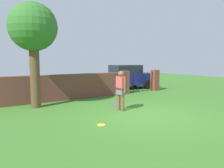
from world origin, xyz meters
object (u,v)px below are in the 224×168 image
(car, at_px, (125,77))
(frisbee_purple, at_px, (113,106))
(tree, at_px, (33,29))
(frisbee_yellow, at_px, (101,125))
(person, at_px, (121,89))

(car, relative_size, frisbee_purple, 15.99)
(tree, relative_size, frisbee_purple, 16.58)
(frisbee_yellow, bearing_deg, tree, 105.89)
(car, bearing_deg, person, -124.06)
(tree, relative_size, person, 2.76)
(person, xyz_separation_m, car, (4.17, 5.25, -0.04))
(tree, bearing_deg, frisbee_yellow, -74.11)
(tree, height_order, car, tree)
(tree, xyz_separation_m, car, (6.93, 2.74, -2.48))
(frisbee_yellow, bearing_deg, car, 48.18)
(tree, xyz_separation_m, frisbee_yellow, (1.08, -3.80, -3.34))
(car, bearing_deg, frisbee_yellow, -127.42)
(frisbee_yellow, bearing_deg, frisbee_purple, 49.16)
(person, height_order, frisbee_yellow, person)
(tree, height_order, frisbee_yellow, tree)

